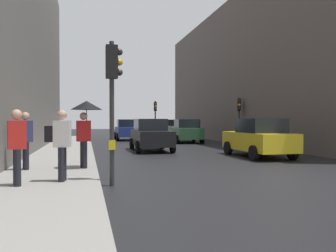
{
  "coord_description": "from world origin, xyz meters",
  "views": [
    {
      "loc": [
        -5.45,
        -8.95,
        1.67
      ],
      "look_at": [
        -1.21,
        8.99,
        1.38
      ],
      "focal_mm": 37.16,
      "sensor_mm": 36.0,
      "label": 1
    }
  ],
  "objects_px": {
    "pedestrian_with_black_backpack": "(60,141)",
    "traffic_light_mid_street": "(239,112)",
    "car_white_compact": "(165,128)",
    "pedestrian_with_grey_backpack": "(24,137)",
    "traffic_light_near_left": "(113,86)",
    "car_yellow_taxi": "(259,138)",
    "car_dark_suv": "(151,135)",
    "car_green_estate": "(186,131)",
    "car_blue_van": "(127,130)",
    "pedestrian_in_red_jacket": "(17,144)",
    "traffic_light_far_median": "(155,113)",
    "pedestrian_with_umbrella": "(86,115)"
  },
  "relations": [
    {
      "from": "car_white_compact",
      "to": "pedestrian_with_grey_backpack",
      "type": "height_order",
      "value": "pedestrian_with_grey_backpack"
    },
    {
      "from": "car_yellow_taxi",
      "to": "pedestrian_in_red_jacket",
      "type": "bearing_deg",
      "value": -147.73
    },
    {
      "from": "traffic_light_mid_street",
      "to": "car_dark_suv",
      "type": "xyz_separation_m",
      "value": [
        -6.77,
        -3.26,
        -1.37
      ]
    },
    {
      "from": "car_yellow_taxi",
      "to": "car_green_estate",
      "type": "relative_size",
      "value": 0.97
    },
    {
      "from": "traffic_light_far_median",
      "to": "pedestrian_with_black_backpack",
      "type": "bearing_deg",
      "value": -106.91
    },
    {
      "from": "car_dark_suv",
      "to": "car_green_estate",
      "type": "xyz_separation_m",
      "value": [
        3.91,
        6.42,
        0.0
      ]
    },
    {
      "from": "car_yellow_taxi",
      "to": "car_green_estate",
      "type": "xyz_separation_m",
      "value": [
        -0.29,
        10.81,
        0.0
      ]
    },
    {
      "from": "car_yellow_taxi",
      "to": "pedestrian_with_grey_backpack",
      "type": "distance_m",
      "value": 10.02
    },
    {
      "from": "car_white_compact",
      "to": "pedestrian_with_grey_backpack",
      "type": "bearing_deg",
      "value": -112.15
    },
    {
      "from": "traffic_light_far_median",
      "to": "pedestrian_with_grey_backpack",
      "type": "bearing_deg",
      "value": -111.82
    },
    {
      "from": "pedestrian_in_red_jacket",
      "to": "traffic_light_far_median",
      "type": "bearing_deg",
      "value": 71.25
    },
    {
      "from": "traffic_light_near_left",
      "to": "car_yellow_taxi",
      "type": "bearing_deg",
      "value": 38.24
    },
    {
      "from": "traffic_light_near_left",
      "to": "car_blue_van",
      "type": "xyz_separation_m",
      "value": [
        2.75,
        20.72,
        -1.66
      ]
    },
    {
      "from": "car_blue_van",
      "to": "car_white_compact",
      "type": "relative_size",
      "value": 0.99
    },
    {
      "from": "car_yellow_taxi",
      "to": "pedestrian_with_black_backpack",
      "type": "relative_size",
      "value": 2.37
    },
    {
      "from": "car_white_compact",
      "to": "car_blue_van",
      "type": "bearing_deg",
      "value": -127.04
    },
    {
      "from": "car_dark_suv",
      "to": "pedestrian_with_umbrella",
      "type": "distance_m",
      "value": 8.31
    },
    {
      "from": "car_white_compact",
      "to": "pedestrian_in_red_jacket",
      "type": "distance_m",
      "value": 28.91
    },
    {
      "from": "car_dark_suv",
      "to": "traffic_light_far_median",
      "type": "bearing_deg",
      "value": 77.73
    },
    {
      "from": "traffic_light_near_left",
      "to": "pedestrian_with_grey_backpack",
      "type": "height_order",
      "value": "traffic_light_near_left"
    },
    {
      "from": "car_green_estate",
      "to": "pedestrian_in_red_jacket",
      "type": "bearing_deg",
      "value": -118.27
    },
    {
      "from": "car_white_compact",
      "to": "pedestrian_with_black_backpack",
      "type": "xyz_separation_m",
      "value": [
        -8.72,
        -26.85,
        0.29
      ]
    },
    {
      "from": "traffic_light_far_median",
      "to": "pedestrian_in_red_jacket",
      "type": "bearing_deg",
      "value": -108.75
    },
    {
      "from": "car_yellow_taxi",
      "to": "car_blue_van",
      "type": "bearing_deg",
      "value": 105.7
    },
    {
      "from": "traffic_light_mid_street",
      "to": "car_blue_van",
      "type": "bearing_deg",
      "value": 132.22
    },
    {
      "from": "traffic_light_mid_street",
      "to": "traffic_light_near_left",
      "type": "bearing_deg",
      "value": -126.02
    },
    {
      "from": "traffic_light_mid_street",
      "to": "traffic_light_near_left",
      "type": "height_order",
      "value": "traffic_light_near_left"
    },
    {
      "from": "traffic_light_far_median",
      "to": "traffic_light_near_left",
      "type": "bearing_deg",
      "value": -103.84
    },
    {
      "from": "traffic_light_mid_street",
      "to": "car_yellow_taxi",
      "type": "relative_size",
      "value": 0.78
    },
    {
      "from": "traffic_light_mid_street",
      "to": "car_yellow_taxi",
      "type": "xyz_separation_m",
      "value": [
        -2.57,
        -7.65,
        -1.37
      ]
    },
    {
      "from": "car_green_estate",
      "to": "pedestrian_with_grey_backpack",
      "type": "xyz_separation_m",
      "value": [
        -9.25,
        -13.87,
        0.29
      ]
    },
    {
      "from": "car_white_compact",
      "to": "pedestrian_in_red_jacket",
      "type": "bearing_deg",
      "value": -109.53
    },
    {
      "from": "pedestrian_with_black_backpack",
      "to": "car_yellow_taxi",
      "type": "bearing_deg",
      "value": 33.24
    },
    {
      "from": "traffic_light_near_left",
      "to": "car_white_compact",
      "type": "height_order",
      "value": "traffic_light_near_left"
    },
    {
      "from": "car_yellow_taxi",
      "to": "traffic_light_near_left",
      "type": "bearing_deg",
      "value": -141.76
    },
    {
      "from": "traffic_light_far_median",
      "to": "pedestrian_with_grey_backpack",
      "type": "relative_size",
      "value": 1.97
    },
    {
      "from": "traffic_light_mid_street",
      "to": "pedestrian_in_red_jacket",
      "type": "xyz_separation_m",
      "value": [
        -11.81,
        -13.49,
        -1.12
      ]
    },
    {
      "from": "car_white_compact",
      "to": "car_green_estate",
      "type": "xyz_separation_m",
      "value": [
        -0.71,
        -10.6,
        0.0
      ]
    },
    {
      "from": "pedestrian_with_black_backpack",
      "to": "traffic_light_mid_street",
      "type": "bearing_deg",
      "value": 50.3
    },
    {
      "from": "car_yellow_taxi",
      "to": "car_green_estate",
      "type": "distance_m",
      "value": 10.81
    },
    {
      "from": "pedestrian_with_black_backpack",
      "to": "pedestrian_in_red_jacket",
      "type": "distance_m",
      "value": 1.02
    },
    {
      "from": "traffic_light_mid_street",
      "to": "car_white_compact",
      "type": "height_order",
      "value": "traffic_light_mid_street"
    },
    {
      "from": "traffic_light_far_median",
      "to": "car_yellow_taxi",
      "type": "bearing_deg",
      "value": -85.37
    },
    {
      "from": "car_green_estate",
      "to": "car_white_compact",
      "type": "bearing_deg",
      "value": 86.15
    },
    {
      "from": "traffic_light_near_left",
      "to": "car_green_estate",
      "type": "distance_m",
      "value": 17.75
    },
    {
      "from": "traffic_light_near_left",
      "to": "pedestrian_with_black_backpack",
      "type": "distance_m",
      "value": 1.89
    },
    {
      "from": "traffic_light_far_median",
      "to": "pedestrian_with_black_backpack",
      "type": "relative_size",
      "value": 1.97
    },
    {
      "from": "car_blue_van",
      "to": "car_white_compact",
      "type": "height_order",
      "value": "same"
    },
    {
      "from": "traffic_light_near_left",
      "to": "traffic_light_mid_street",
      "type": "bearing_deg",
      "value": 53.98
    },
    {
      "from": "traffic_light_near_left",
      "to": "pedestrian_with_black_backpack",
      "type": "bearing_deg",
      "value": 176.15
    }
  ]
}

